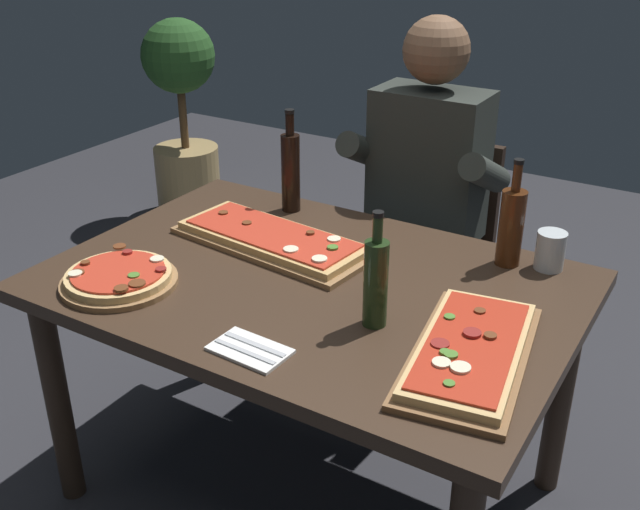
{
  "coord_description": "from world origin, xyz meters",
  "views": [
    {
      "loc": [
        0.95,
        -1.5,
        1.68
      ],
      "look_at": [
        0.0,
        0.05,
        0.79
      ],
      "focal_mm": 41.9,
      "sensor_mm": 36.0,
      "label": 1
    }
  ],
  "objects_px": {
    "wine_bottle_dark": "(291,170)",
    "oil_bottle_amber": "(511,225)",
    "vinegar_bottle_green": "(376,281)",
    "pizza_rectangular_front": "(273,239)",
    "tumbler_near_camera": "(550,253)",
    "diner_chair": "(431,247)",
    "pizza_rectangular_left": "(470,351)",
    "seated_diner": "(422,193)",
    "potted_plant_corner": "(183,114)",
    "dining_table": "(311,309)",
    "pizza_round_far": "(119,278)"
  },
  "relations": [
    {
      "from": "seated_diner",
      "to": "potted_plant_corner",
      "type": "height_order",
      "value": "seated_diner"
    },
    {
      "from": "dining_table",
      "to": "oil_bottle_amber",
      "type": "height_order",
      "value": "oil_bottle_amber"
    },
    {
      "from": "dining_table",
      "to": "potted_plant_corner",
      "type": "distance_m",
      "value": 2.36
    },
    {
      "from": "pizza_rectangular_left",
      "to": "vinegar_bottle_green",
      "type": "xyz_separation_m",
      "value": [
        -0.25,
        0.02,
        0.1
      ]
    },
    {
      "from": "pizza_rectangular_left",
      "to": "potted_plant_corner",
      "type": "bearing_deg",
      "value": 143.94
    },
    {
      "from": "vinegar_bottle_green",
      "to": "pizza_rectangular_front",
      "type": "bearing_deg",
      "value": 152.73
    },
    {
      "from": "pizza_rectangular_left",
      "to": "vinegar_bottle_green",
      "type": "height_order",
      "value": "vinegar_bottle_green"
    },
    {
      "from": "tumbler_near_camera",
      "to": "pizza_rectangular_left",
      "type": "bearing_deg",
      "value": -92.26
    },
    {
      "from": "pizza_rectangular_front",
      "to": "pizza_rectangular_left",
      "type": "height_order",
      "value": "same"
    },
    {
      "from": "dining_table",
      "to": "pizza_rectangular_left",
      "type": "xyz_separation_m",
      "value": [
        0.51,
        -0.14,
        0.12
      ]
    },
    {
      "from": "pizza_rectangular_front",
      "to": "diner_chair",
      "type": "xyz_separation_m",
      "value": [
        0.2,
        0.73,
        -0.27
      ]
    },
    {
      "from": "dining_table",
      "to": "seated_diner",
      "type": "height_order",
      "value": "seated_diner"
    },
    {
      "from": "seated_diner",
      "to": "potted_plant_corner",
      "type": "bearing_deg",
      "value": 155.86
    },
    {
      "from": "tumbler_near_camera",
      "to": "potted_plant_corner",
      "type": "distance_m",
      "value": 2.6
    },
    {
      "from": "pizza_round_far",
      "to": "potted_plant_corner",
      "type": "height_order",
      "value": "potted_plant_corner"
    },
    {
      "from": "wine_bottle_dark",
      "to": "diner_chair",
      "type": "xyz_separation_m",
      "value": [
        0.3,
        0.48,
        -0.39
      ]
    },
    {
      "from": "pizza_rectangular_left",
      "to": "diner_chair",
      "type": "xyz_separation_m",
      "value": [
        -0.51,
        1.0,
        -0.27
      ]
    },
    {
      "from": "pizza_rectangular_left",
      "to": "wine_bottle_dark",
      "type": "bearing_deg",
      "value": 147.72
    },
    {
      "from": "pizza_rectangular_left",
      "to": "pizza_round_far",
      "type": "distance_m",
      "value": 0.93
    },
    {
      "from": "pizza_rectangular_left",
      "to": "diner_chair",
      "type": "distance_m",
      "value": 1.15
    },
    {
      "from": "pizza_rectangular_left",
      "to": "wine_bottle_dark",
      "type": "relative_size",
      "value": 1.63
    },
    {
      "from": "pizza_round_far",
      "to": "tumbler_near_camera",
      "type": "xyz_separation_m",
      "value": [
        0.94,
        0.69,
        0.03
      ]
    },
    {
      "from": "dining_table",
      "to": "pizza_round_far",
      "type": "xyz_separation_m",
      "value": [
        -0.41,
        -0.29,
        0.12
      ]
    },
    {
      "from": "pizza_rectangular_front",
      "to": "potted_plant_corner",
      "type": "xyz_separation_m",
      "value": [
        -1.59,
        1.42,
        -0.18
      ]
    },
    {
      "from": "dining_table",
      "to": "seated_diner",
      "type": "distance_m",
      "value": 0.74
    },
    {
      "from": "pizza_rectangular_front",
      "to": "tumbler_near_camera",
      "type": "xyz_separation_m",
      "value": [
        0.74,
        0.28,
        0.03
      ]
    },
    {
      "from": "wine_bottle_dark",
      "to": "oil_bottle_amber",
      "type": "bearing_deg",
      "value": -0.97
    },
    {
      "from": "pizza_rectangular_front",
      "to": "seated_diner",
      "type": "relative_size",
      "value": 0.48
    },
    {
      "from": "pizza_rectangular_front",
      "to": "wine_bottle_dark",
      "type": "height_order",
      "value": "wine_bottle_dark"
    },
    {
      "from": "pizza_round_far",
      "to": "oil_bottle_amber",
      "type": "height_order",
      "value": "oil_bottle_amber"
    },
    {
      "from": "pizza_round_far",
      "to": "oil_bottle_amber",
      "type": "xyz_separation_m",
      "value": [
        0.84,
        0.66,
        0.1
      ]
    },
    {
      "from": "oil_bottle_amber",
      "to": "diner_chair",
      "type": "relative_size",
      "value": 0.35
    },
    {
      "from": "pizza_rectangular_front",
      "to": "potted_plant_corner",
      "type": "height_order",
      "value": "potted_plant_corner"
    },
    {
      "from": "dining_table",
      "to": "oil_bottle_amber",
      "type": "distance_m",
      "value": 0.6
    },
    {
      "from": "wine_bottle_dark",
      "to": "diner_chair",
      "type": "relative_size",
      "value": 0.38
    },
    {
      "from": "pizza_rectangular_left",
      "to": "wine_bottle_dark",
      "type": "height_order",
      "value": "wine_bottle_dark"
    },
    {
      "from": "wine_bottle_dark",
      "to": "diner_chair",
      "type": "distance_m",
      "value": 0.69
    },
    {
      "from": "pizza_round_far",
      "to": "seated_diner",
      "type": "height_order",
      "value": "seated_diner"
    },
    {
      "from": "dining_table",
      "to": "seated_diner",
      "type": "xyz_separation_m",
      "value": [
        -0.01,
        0.74,
        0.1
      ]
    },
    {
      "from": "dining_table",
      "to": "vinegar_bottle_green",
      "type": "relative_size",
      "value": 4.78
    },
    {
      "from": "pizza_rectangular_left",
      "to": "seated_diner",
      "type": "height_order",
      "value": "seated_diner"
    },
    {
      "from": "vinegar_bottle_green",
      "to": "diner_chair",
      "type": "relative_size",
      "value": 0.34
    },
    {
      "from": "vinegar_bottle_green",
      "to": "pizza_rectangular_left",
      "type": "bearing_deg",
      "value": -5.07
    },
    {
      "from": "wine_bottle_dark",
      "to": "oil_bottle_amber",
      "type": "relative_size",
      "value": 1.09
    },
    {
      "from": "wine_bottle_dark",
      "to": "oil_bottle_amber",
      "type": "xyz_separation_m",
      "value": [
        0.73,
        -0.01,
        -0.02
      ]
    },
    {
      "from": "dining_table",
      "to": "pizza_round_far",
      "type": "bearing_deg",
      "value": -144.64
    },
    {
      "from": "tumbler_near_camera",
      "to": "diner_chair",
      "type": "bearing_deg",
      "value": 139.37
    },
    {
      "from": "dining_table",
      "to": "diner_chair",
      "type": "relative_size",
      "value": 1.61
    },
    {
      "from": "vinegar_bottle_green",
      "to": "potted_plant_corner",
      "type": "relative_size",
      "value": 0.27
    },
    {
      "from": "pizza_rectangular_front",
      "to": "diner_chair",
      "type": "relative_size",
      "value": 0.73
    }
  ]
}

